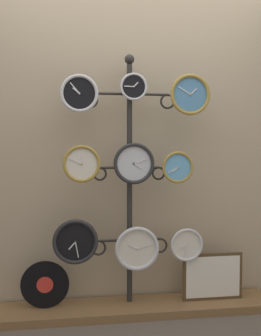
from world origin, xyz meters
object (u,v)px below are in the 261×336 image
Objects in this scene: clock_top_right at (190,95)px; clock_middle_right at (178,167)px; display_stand at (130,215)px; clock_bottom_right at (187,245)px; picture_frame at (213,276)px; clock_bottom_left at (75,242)px; clock_bottom_center at (137,249)px; clock_middle_left at (82,164)px; clock_top_left at (79,93)px; clock_top_center at (134,87)px; vinyl_record at (45,285)px; clock_middle_center at (134,164)px.

clock_top_right is 1.27× the size of clock_middle_right.
display_stand is 7.61× the size of clock_bottom_right.
display_stand is at bearing 174.25° from picture_frame.
clock_bottom_left is 0.45m from clock_bottom_center.
clock_middle_right is at bearing 160.94° from clock_top_right.
clock_bottom_center reaches higher than clock_bottom_right.
clock_bottom_left reaches higher than picture_frame.
clock_bottom_left reaches higher than clock_bottom_center.
clock_middle_left is at bearing 178.52° from clock_top_right.
clock_top_left is at bearing -178.09° from picture_frame.
clock_top_left is at bearing -179.43° from clock_middle_right.
picture_frame is at bearing 2.00° from clock_middle_left.
clock_top_center is 1.24m from clock_bottom_right.
clock_bottom_left is (-0.05, -0.02, -0.55)m from clock_middle_left.
picture_frame is at bearing 3.84° from clock_bottom_center.
clock_bottom_left is 1.10m from picture_frame.
clock_bottom_left is (-0.84, 0.00, -1.06)m from clock_top_right.
clock_top_center is at bearing -178.64° from picture_frame.
display_stand reaches higher than clock_top_left.
clock_bottom_right reaches higher than vinyl_record.
clock_bottom_right is at bearing 7.30° from clock_middle_right.
clock_top_center is (0.02, -0.08, 0.95)m from display_stand.
clock_middle_left is (-0.36, -0.10, 0.39)m from display_stand.
clock_top_left is at bearing -177.21° from clock_top_center.
clock_top_left is 1.07× the size of clock_bottom_right.
clock_middle_center reaches higher than clock_middle_left.
clock_top_center reaches higher than clock_middle_left.
clock_middle_center reaches higher than clock_bottom_right.
clock_bottom_right reaches higher than picture_frame.
clock_middle_center is at bearing -76.28° from clock_top_center.
picture_frame is at bearing 2.07° from clock_middle_center.
clock_top_right is 0.93× the size of clock_bottom_left.
display_stand is at bearing 16.25° from clock_bottom_left.
clock_bottom_right is (0.42, -0.08, -0.22)m from display_stand.
display_stand is 5.90× the size of clock_bottom_left.
clock_bottom_right is at bearing 0.77° from clock_middle_center.
clock_middle_left is at bearing -4.40° from clock_top_left.
clock_middle_left is at bearing -178.00° from picture_frame.
picture_frame is (0.29, 0.03, -0.85)m from clock_middle_right.
clock_top_right is at bearing -80.14° from clock_bottom_right.
picture_frame is (0.60, 0.04, -0.25)m from clock_bottom_center.
picture_frame reaches higher than vinyl_record.
clock_top_left is 0.40m from clock_top_center.
clock_middle_left is 0.74m from clock_bottom_center.
vinyl_record is at bearing 178.03° from clock_bottom_right.
clock_middle_right reaches higher than picture_frame.
clock_middle_center is at bearing 175.40° from clock_top_right.
clock_bottom_center reaches higher than vinyl_record.
clock_top_center is 1.19m from clock_bottom_left.
clock_top_center is at bearing 5.33° from clock_bottom_left.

